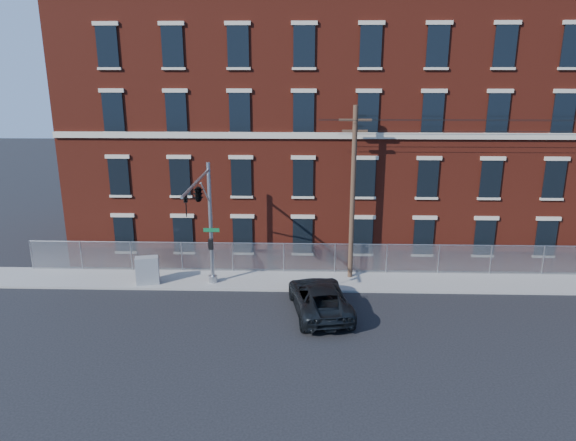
% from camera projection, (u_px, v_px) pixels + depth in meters
% --- Properties ---
extents(ground, '(140.00, 140.00, 0.00)m').
position_uv_depth(ground, '(319.00, 321.00, 26.03)').
color(ground, black).
rests_on(ground, ground).
extents(sidewalk, '(65.00, 3.00, 0.12)m').
position_uv_depth(sidewalk, '(524.00, 283.00, 30.48)').
color(sidewalk, gray).
rests_on(sidewalk, ground).
extents(mill_building, '(55.30, 14.32, 16.30)m').
position_uv_depth(mill_building, '(487.00, 126.00, 36.81)').
color(mill_building, '#5E1B0F').
rests_on(mill_building, ground).
extents(chain_link_fence, '(59.06, 0.06, 1.85)m').
position_uv_depth(chain_link_fence, '(517.00, 259.00, 31.45)').
color(chain_link_fence, '#A5A8AD').
rests_on(chain_link_fence, ground).
extents(traffic_signal_mast, '(0.90, 6.75, 7.00)m').
position_uv_depth(traffic_signal_mast, '(202.00, 204.00, 26.81)').
color(traffic_signal_mast, '#9EA0A5').
rests_on(traffic_signal_mast, ground).
extents(utility_pole_near, '(1.80, 0.28, 10.00)m').
position_uv_depth(utility_pole_near, '(353.00, 191.00, 29.88)').
color(utility_pole_near, '#4B3325').
rests_on(utility_pole_near, ground).
extents(pickup_truck, '(3.54, 6.09, 1.59)m').
position_uv_depth(pickup_truck, '(320.00, 298.00, 26.78)').
color(pickup_truck, black).
rests_on(pickup_truck, ground).
extents(utility_cabinet, '(1.39, 0.90, 1.60)m').
position_uv_depth(utility_cabinet, '(147.00, 270.00, 30.09)').
color(utility_cabinet, gray).
rests_on(utility_cabinet, sidewalk).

